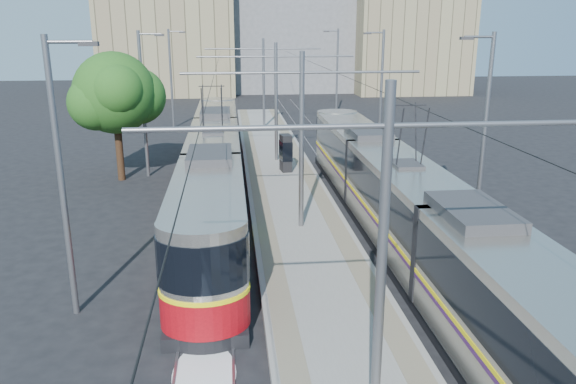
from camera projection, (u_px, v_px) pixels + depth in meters
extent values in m
plane|color=black|center=(337.00, 334.00, 15.56)|extent=(160.00, 160.00, 0.00)
cube|color=gray|center=(281.00, 174.00, 31.73)|extent=(4.00, 50.00, 0.30)
cube|color=gray|center=(255.00, 172.00, 31.54)|extent=(0.70, 50.00, 0.01)
cube|color=gray|center=(306.00, 171.00, 31.83)|extent=(0.70, 50.00, 0.01)
cube|color=gray|center=(204.00, 179.00, 31.34)|extent=(0.07, 70.00, 0.03)
cube|color=gray|center=(230.00, 178.00, 31.48)|extent=(0.07, 70.00, 0.03)
cube|color=gray|center=(331.00, 175.00, 32.05)|extent=(0.07, 70.00, 0.03)
cube|color=gray|center=(356.00, 175.00, 32.20)|extent=(0.07, 70.00, 0.03)
cube|color=black|center=(216.00, 195.00, 27.75)|extent=(2.30, 27.46, 0.40)
cube|color=#AEA79F|center=(214.00, 162.00, 27.28)|extent=(2.40, 25.86, 2.90)
cube|color=black|center=(214.00, 152.00, 27.14)|extent=(2.43, 25.86, 1.30)
cube|color=yellow|center=(215.00, 170.00, 27.39)|extent=(2.43, 25.86, 0.12)
cube|color=#A20912|center=(215.00, 180.00, 27.53)|extent=(2.42, 25.86, 1.10)
cube|color=#2D2D30|center=(213.00, 130.00, 26.83)|extent=(1.68, 3.00, 0.30)
cube|color=black|center=(401.00, 244.00, 21.43)|extent=(2.30, 28.65, 0.40)
cube|color=#A5A298|center=(404.00, 203.00, 20.96)|extent=(2.40, 27.05, 2.90)
cube|color=black|center=(405.00, 190.00, 20.82)|extent=(2.43, 27.05, 1.30)
cube|color=yellow|center=(403.00, 213.00, 21.08)|extent=(2.43, 27.05, 0.12)
cube|color=#381549|center=(403.00, 217.00, 21.12)|extent=(2.43, 27.05, 0.10)
cube|color=#2D2D30|center=(406.00, 161.00, 20.51)|extent=(1.68, 3.00, 0.30)
cylinder|color=slate|center=(381.00, 266.00, 10.66)|extent=(0.20, 0.20, 7.00)
cylinder|color=slate|center=(389.00, 126.00, 9.90)|extent=(9.20, 0.10, 0.10)
cylinder|color=slate|center=(302.00, 142.00, 22.11)|extent=(0.20, 0.20, 7.00)
cylinder|color=slate|center=(302.00, 73.00, 21.35)|extent=(9.20, 0.10, 0.10)
cylinder|color=slate|center=(276.00, 103.00, 33.56)|extent=(0.20, 0.20, 7.00)
cylinder|color=slate|center=(276.00, 57.00, 32.79)|extent=(9.20, 0.10, 0.10)
cylinder|color=slate|center=(264.00, 83.00, 45.00)|extent=(0.20, 0.20, 7.00)
cylinder|color=slate|center=(263.00, 49.00, 44.24)|extent=(9.20, 0.10, 0.10)
cylinder|color=black|center=(213.00, 78.00, 29.84)|extent=(0.02, 70.00, 0.02)
cylinder|color=black|center=(346.00, 77.00, 30.56)|extent=(0.02, 70.00, 0.02)
cylinder|color=slate|center=(62.00, 183.00, 15.58)|extent=(0.18, 0.18, 8.00)
cube|color=#2D2D30|center=(89.00, 44.00, 14.63)|extent=(0.50, 0.22, 0.12)
cylinder|color=slate|center=(143.00, 106.00, 30.85)|extent=(0.18, 0.18, 8.00)
cube|color=#2D2D30|center=(159.00, 35.00, 29.89)|extent=(0.50, 0.22, 0.12)
cylinder|color=slate|center=(171.00, 80.00, 46.11)|extent=(0.18, 0.18, 8.00)
cube|color=#2D2D30|center=(182.00, 32.00, 45.15)|extent=(0.50, 0.22, 0.12)
cylinder|color=slate|center=(484.00, 134.00, 22.80)|extent=(0.18, 0.18, 8.00)
cube|color=#2D2D30|center=(467.00, 38.00, 21.63)|extent=(0.50, 0.22, 0.12)
cylinder|color=slate|center=(381.00, 91.00, 38.06)|extent=(0.18, 0.18, 8.00)
cube|color=#2D2D30|center=(368.00, 33.00, 36.89)|extent=(0.50, 0.22, 0.12)
cylinder|color=slate|center=(337.00, 72.00, 53.32)|extent=(0.18, 0.18, 8.00)
cube|color=#2D2D30|center=(326.00, 31.00, 52.15)|extent=(0.50, 0.22, 0.12)
cube|color=black|center=(286.00, 153.00, 31.60)|extent=(0.66, 0.97, 2.08)
cube|color=black|center=(286.00, 151.00, 31.57)|extent=(0.70, 1.01, 1.09)
cylinder|color=#382314|center=(120.00, 154.00, 30.80)|extent=(0.40, 0.40, 2.89)
sphere|color=#134515|center=(115.00, 93.00, 29.85)|extent=(4.34, 4.34, 4.34)
sphere|color=#134515|center=(138.00, 96.00, 30.72)|extent=(3.07, 3.07, 3.07)
cube|color=gray|center=(169.00, 36.00, 69.78)|extent=(16.00, 12.00, 14.17)
cube|color=gray|center=(293.00, 25.00, 74.81)|extent=(18.00, 14.00, 16.88)
cube|color=gray|center=(408.00, 46.00, 71.22)|extent=(14.00, 10.00, 11.63)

